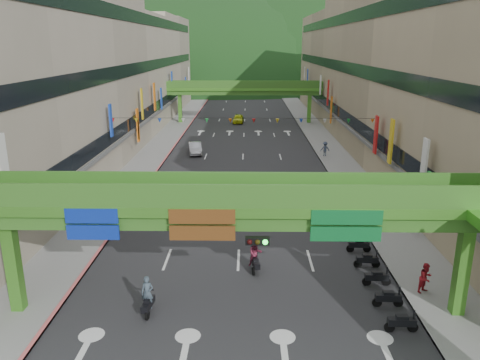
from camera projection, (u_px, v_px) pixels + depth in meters
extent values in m
cube|color=#28282B|center=(244.00, 140.00, 65.83)|extent=(18.00, 140.00, 0.02)
cube|color=gray|center=(166.00, 140.00, 65.98)|extent=(4.00, 140.00, 0.15)
cube|color=gray|center=(322.00, 140.00, 65.64)|extent=(4.00, 140.00, 0.15)
cube|color=#CC5959|center=(179.00, 139.00, 65.95)|extent=(0.20, 140.00, 0.18)
cube|color=gray|center=(308.00, 140.00, 65.67)|extent=(0.20, 140.00, 0.18)
cube|color=#9E937F|center=(104.00, 71.00, 63.47)|extent=(12.00, 95.00, 19.00)
cube|color=black|center=(151.00, 110.00, 64.86)|extent=(0.08, 90.25, 1.40)
cube|color=black|center=(148.00, 66.00, 63.18)|extent=(0.08, 90.25, 1.40)
cube|color=black|center=(146.00, 19.00, 61.50)|extent=(0.08, 90.25, 1.40)
cube|color=gray|center=(385.00, 71.00, 62.88)|extent=(12.00, 95.00, 19.00)
cube|color=black|center=(338.00, 111.00, 64.45)|extent=(0.08, 90.25, 1.40)
cube|color=black|center=(340.00, 66.00, 62.77)|extent=(0.08, 90.25, 1.40)
cube|color=black|center=(343.00, 19.00, 61.09)|extent=(0.08, 90.25, 1.40)
cube|color=#4C9E2D|center=(236.00, 205.00, 21.99)|extent=(28.00, 2.20, 0.50)
cube|color=#387223|center=(236.00, 217.00, 22.16)|extent=(28.00, 1.76, 0.70)
cube|color=#4C9E2D|center=(14.00, 268.00, 23.10)|extent=(0.60, 0.60, 4.80)
cube|color=#4C9E2D|center=(462.00, 272.00, 22.76)|extent=(0.60, 0.60, 4.80)
cube|color=#387223|center=(235.00, 196.00, 20.77)|extent=(28.00, 0.12, 1.10)
cube|color=#387223|center=(236.00, 183.00, 22.76)|extent=(28.00, 0.12, 1.10)
cube|color=navy|center=(92.00, 225.00, 21.22)|extent=(2.40, 0.12, 1.50)
cube|color=#593314|center=(202.00, 226.00, 21.14)|extent=(3.00, 0.12, 1.50)
cube|color=#0C5926|center=(346.00, 227.00, 21.04)|extent=(3.20, 0.12, 1.50)
cube|color=black|center=(257.00, 241.00, 21.14)|extent=(1.10, 0.28, 0.35)
cube|color=#4C9E2D|center=(245.00, 89.00, 78.62)|extent=(28.00, 2.20, 0.50)
cube|color=#387223|center=(245.00, 93.00, 78.79)|extent=(28.00, 1.76, 0.70)
cube|color=#4C9E2D|center=(180.00, 109.00, 79.73)|extent=(0.60, 0.60, 4.80)
cube|color=#4C9E2D|center=(309.00, 109.00, 79.39)|extent=(0.60, 0.60, 4.80)
cube|color=#387223|center=(244.00, 85.00, 77.40)|extent=(28.00, 0.12, 1.10)
cube|color=#387223|center=(245.00, 84.00, 79.39)|extent=(28.00, 0.12, 1.10)
ellipsoid|color=#1C4419|center=(205.00, 81.00, 171.65)|extent=(168.00, 140.00, 112.00)
ellipsoid|color=#1C4419|center=(308.00, 77.00, 190.22)|extent=(208.00, 176.00, 128.00)
cylinder|color=black|center=(242.00, 118.00, 44.90)|extent=(26.00, 0.03, 0.03)
cone|color=red|center=(113.00, 120.00, 45.16)|extent=(0.36, 0.36, 0.40)
cone|color=gold|center=(136.00, 120.00, 45.13)|extent=(0.36, 0.36, 0.40)
cone|color=#193FB2|center=(160.00, 121.00, 45.09)|extent=(0.36, 0.36, 0.40)
cone|color=silver|center=(183.00, 121.00, 45.06)|extent=(0.36, 0.36, 0.40)
cone|color=#198C33|center=(207.00, 121.00, 45.02)|extent=(0.36, 0.36, 0.40)
cone|color=orange|center=(230.00, 121.00, 44.99)|extent=(0.36, 0.36, 0.40)
cone|color=red|center=(254.00, 121.00, 44.95)|extent=(0.36, 0.36, 0.40)
cone|color=gold|center=(277.00, 121.00, 44.92)|extent=(0.36, 0.36, 0.40)
cone|color=#193FB2|center=(301.00, 121.00, 44.88)|extent=(0.36, 0.36, 0.40)
cone|color=silver|center=(325.00, 121.00, 44.85)|extent=(0.36, 0.36, 0.40)
cone|color=#198C33|center=(349.00, 121.00, 44.81)|extent=(0.36, 0.36, 0.40)
cone|color=orange|center=(372.00, 121.00, 44.77)|extent=(0.36, 0.36, 0.40)
cube|color=black|center=(148.00, 304.00, 23.38)|extent=(0.49, 1.33, 0.35)
cube|color=black|center=(148.00, 300.00, 23.31)|extent=(0.36, 0.58, 0.18)
cube|color=black|center=(149.00, 289.00, 23.77)|extent=(0.55, 0.12, 0.06)
cylinder|color=black|center=(149.00, 303.00, 23.99)|extent=(0.15, 0.51, 0.50)
cylinder|color=black|center=(147.00, 315.00, 22.94)|extent=(0.15, 0.51, 0.50)
imported|color=#384752|center=(147.00, 292.00, 23.20)|extent=(0.66, 0.47, 1.69)
cube|color=black|center=(255.00, 262.00, 27.82)|extent=(0.59, 1.34, 0.35)
cube|color=black|center=(255.00, 259.00, 27.75)|extent=(0.40, 0.60, 0.18)
cube|color=black|center=(257.00, 251.00, 28.20)|extent=(0.55, 0.16, 0.06)
cylinder|color=black|center=(257.00, 263.00, 28.42)|extent=(0.19, 0.51, 0.50)
cylinder|color=black|center=(253.00, 271.00, 27.39)|extent=(0.19, 0.51, 0.50)
imported|color=maroon|center=(255.00, 253.00, 27.65)|extent=(0.89, 0.76, 1.63)
cube|color=gray|center=(165.00, 186.00, 42.93)|extent=(0.52, 1.33, 0.35)
cube|color=gray|center=(165.00, 183.00, 42.86)|extent=(0.37, 0.58, 0.18)
cube|color=gray|center=(167.00, 179.00, 43.31)|extent=(0.55, 0.13, 0.06)
cylinder|color=black|center=(167.00, 187.00, 43.53)|extent=(0.16, 0.51, 0.50)
cylinder|color=black|center=(164.00, 190.00, 42.49)|extent=(0.16, 0.51, 0.50)
imported|color=#212533|center=(165.00, 179.00, 42.76)|extent=(0.96, 0.50, 1.57)
cube|color=#7D0B04|center=(179.00, 190.00, 41.54)|extent=(0.37, 1.30, 0.35)
cube|color=#7D0B04|center=(179.00, 188.00, 41.47)|extent=(0.31, 0.55, 0.18)
cube|color=#7D0B04|center=(180.00, 183.00, 41.93)|extent=(0.55, 0.07, 0.06)
cylinder|color=black|center=(180.00, 192.00, 42.15)|extent=(0.11, 0.50, 0.50)
cylinder|color=black|center=(179.00, 195.00, 41.10)|extent=(0.11, 0.50, 0.50)
imported|color=#44444C|center=(179.00, 183.00, 41.34)|extent=(0.90, 0.59, 1.84)
cube|color=black|center=(402.00, 322.00, 21.88)|extent=(1.31, 0.38, 0.35)
cube|color=black|center=(402.00, 317.00, 21.81)|extent=(0.56, 0.31, 0.18)
cube|color=black|center=(414.00, 312.00, 21.75)|extent=(0.07, 0.55, 0.06)
cylinder|color=black|center=(413.00, 327.00, 21.97)|extent=(0.50, 0.11, 0.50)
cylinder|color=black|center=(389.00, 327.00, 21.97)|extent=(0.50, 0.11, 0.50)
cube|color=black|center=(388.00, 297.00, 24.00)|extent=(1.31, 0.38, 0.35)
cube|color=black|center=(389.00, 293.00, 23.93)|extent=(0.56, 0.31, 0.18)
cube|color=black|center=(400.00, 289.00, 23.86)|extent=(0.07, 0.55, 0.06)
cylinder|color=black|center=(398.00, 302.00, 24.08)|extent=(0.50, 0.11, 0.50)
cylinder|color=black|center=(377.00, 303.00, 24.08)|extent=(0.50, 0.11, 0.50)
cube|color=black|center=(377.00, 277.00, 26.11)|extent=(1.31, 0.38, 0.35)
cube|color=black|center=(377.00, 273.00, 26.04)|extent=(0.56, 0.31, 0.18)
cube|color=black|center=(387.00, 269.00, 25.97)|extent=(0.07, 0.55, 0.06)
cylinder|color=black|center=(386.00, 282.00, 26.19)|extent=(0.50, 0.11, 0.50)
cylinder|color=black|center=(367.00, 282.00, 26.19)|extent=(0.50, 0.11, 0.50)
cube|color=black|center=(367.00, 259.00, 28.22)|extent=(1.31, 0.38, 0.35)
cube|color=black|center=(367.00, 256.00, 28.15)|extent=(0.56, 0.31, 0.18)
cube|color=black|center=(377.00, 252.00, 28.08)|extent=(0.07, 0.55, 0.06)
cylinder|color=black|center=(376.00, 264.00, 28.31)|extent=(0.50, 0.11, 0.50)
cylinder|color=black|center=(358.00, 264.00, 28.30)|extent=(0.50, 0.11, 0.50)
cube|color=black|center=(359.00, 244.00, 30.33)|extent=(1.31, 0.38, 0.35)
cube|color=black|center=(359.00, 241.00, 30.26)|extent=(0.56, 0.31, 0.18)
cube|color=black|center=(368.00, 237.00, 30.19)|extent=(0.07, 0.55, 0.06)
cylinder|color=black|center=(367.00, 249.00, 30.42)|extent=(0.50, 0.11, 0.50)
cylinder|color=black|center=(350.00, 249.00, 30.41)|extent=(0.50, 0.11, 0.50)
cube|color=black|center=(352.00, 231.00, 32.44)|extent=(1.31, 0.38, 0.35)
cube|color=black|center=(352.00, 228.00, 32.37)|extent=(0.56, 0.31, 0.18)
cube|color=black|center=(360.00, 225.00, 32.30)|extent=(0.07, 0.55, 0.06)
cylinder|color=black|center=(359.00, 235.00, 32.53)|extent=(0.50, 0.11, 0.50)
cylinder|color=black|center=(343.00, 235.00, 32.52)|extent=(0.50, 0.11, 0.50)
imported|color=#BABAC3|center=(195.00, 148.00, 57.50)|extent=(2.21, 4.49, 1.41)
imported|color=yellow|center=(238.00, 119.00, 79.97)|extent=(1.94, 4.39, 1.47)
imported|color=maroon|center=(425.00, 280.00, 25.13)|extent=(1.03, 0.98, 1.68)
imported|color=black|center=(410.00, 220.00, 33.49)|extent=(1.18, 0.80, 1.86)
imported|color=#343E53|center=(325.00, 150.00, 55.84)|extent=(0.82, 0.54, 1.72)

